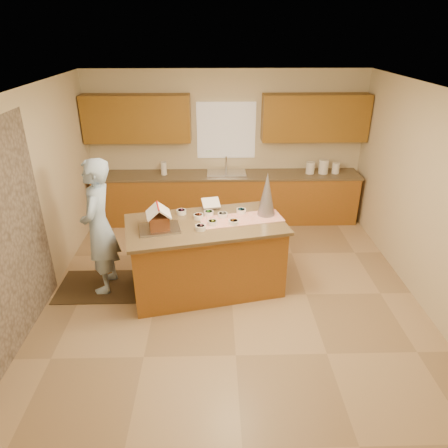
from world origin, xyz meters
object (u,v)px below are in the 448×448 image
at_px(tinsel_tree, 267,194).
at_px(boy, 99,227).
at_px(island_base, 206,258).
at_px(gingerbread_house, 159,219).

xyz_separation_m(tinsel_tree, boy, (-2.23, -0.19, -0.37)).
bearing_deg(island_base, gingerbread_house, -174.81).
bearing_deg(boy, island_base, 89.30).
xyz_separation_m(tinsel_tree, gingerbread_house, (-1.40, -0.42, -0.16)).
bearing_deg(tinsel_tree, gingerbread_house, -163.41).
relative_size(tinsel_tree, gingerbread_house, 1.66).
xyz_separation_m(island_base, tinsel_tree, (0.83, 0.24, 0.83)).
height_order(island_base, boy, boy).
height_order(boy, gingerbread_house, boy).
height_order(tinsel_tree, gingerbread_house, tinsel_tree).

